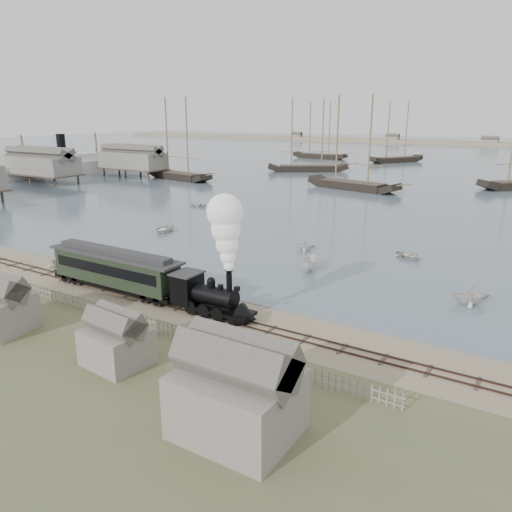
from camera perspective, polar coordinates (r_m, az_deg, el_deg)
The scene contains 25 objects.
ground at distance 44.80m, azimuth -5.98°, elevation -5.31°, with size 600.00×600.00×0.00m, color tan.
harbor_water at distance 205.06m, azimuth 24.91°, elevation 10.10°, with size 600.00×336.00×0.06m, color #4D606E.
rail_track at distance 43.34m, azimuth -7.60°, elevation -6.07°, with size 120.00×1.80×0.16m.
picket_fence_west at distance 44.44m, azimuth -18.29°, elevation -6.26°, with size 19.00×0.10×1.20m, color gray, non-canonical shape.
picket_fence_east at distance 32.90m, azimuth 3.61°, elevation -13.62°, with size 15.00×0.10×1.20m, color gray, non-canonical shape.
shed_left at distance 44.05m, azimuth -27.26°, elevation -7.50°, with size 5.00×4.00×4.10m, color gray, non-canonical shape.
shed_mid at distance 35.57m, azimuth -15.46°, elevation -11.79°, with size 4.00×3.50×3.60m, color gray, non-canonical shape.
shed_right at distance 27.98m, azimuth -2.16°, elevation -19.53°, with size 6.00×5.00×5.10m, color gray, non-canonical shape.
western_wharf at distance 125.76m, azimuth -22.80°, elevation 9.29°, with size 36.00×56.00×8.00m, color gray, non-canonical shape.
far_spit at distance 284.42m, azimuth 27.13°, elevation 11.10°, with size 500.00×20.00×1.80m, color gray.
locomotive at distance 39.84m, azimuth -4.03°, elevation -1.06°, with size 7.95×2.97×9.91m.
passenger_coach at distance 48.40m, azimuth -15.80°, elevation -1.37°, with size 14.83×2.86×3.60m.
beached_dinghy at distance 57.75m, azimuth -20.96°, elevation -0.90°, with size 4.42×3.16×0.92m, color silver.
steamship at distance 144.60m, azimuth -21.27°, elevation 10.74°, with size 49.36×8.23×10.80m, color silver, non-canonical shape.
rowboat_0 at distance 71.53m, azimuth -10.49°, elevation 3.05°, with size 3.96×2.83×0.82m, color silver.
rowboat_1 at distance 61.12m, azimuth 5.60°, elevation 1.30°, with size 2.64×2.28×1.39m, color silver.
rowboat_2 at distance 53.51m, azimuth 6.09°, elevation -0.87°, with size 3.62×1.36×1.40m, color silver.
rowboat_3 at distance 60.19m, azimuth 17.08°, elevation 0.09°, with size 3.44×2.46×0.71m, color silver.
rowboat_4 at distance 47.71m, azimuth 23.29°, elevation -4.05°, with size 3.31×2.85×1.74m, color silver.
rowboat_6 at distance 90.51m, azimuth -6.76°, elevation 5.89°, with size 3.36×2.40×0.70m, color silver.
schooner_0 at distance 127.20m, azimuth -8.93°, elevation 13.11°, with size 20.42×4.71×20.00m, color black, non-canonical shape.
schooner_1 at distance 144.10m, azimuth 6.05°, elevation 13.54°, with size 22.53×5.20×20.00m, color black, non-canonical shape.
schooner_2 at distance 111.00m, azimuth 11.23°, elevation 12.59°, with size 21.71×5.01×20.00m, color black, non-canonical shape.
schooner_6 at distance 185.76m, azimuth 7.40°, elevation 14.06°, with size 20.45×4.72×20.00m, color black, non-canonical shape.
schooner_7 at distance 176.72m, azimuth 15.95°, elevation 13.49°, with size 20.16×4.65×20.00m, color black, non-canonical shape.
Camera 1 is at (25.83, -32.78, 16.29)m, focal length 35.00 mm.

